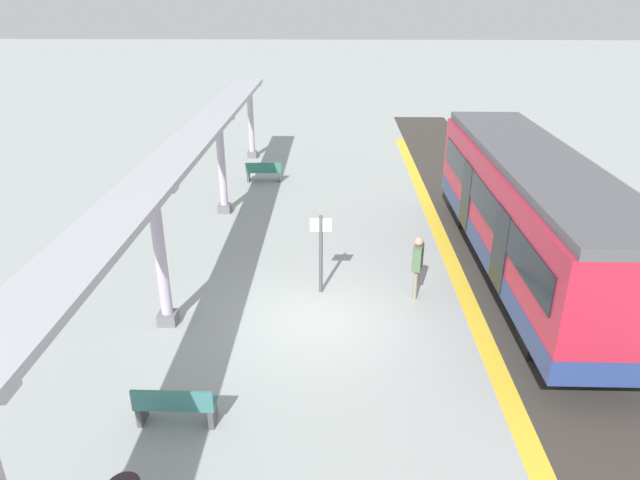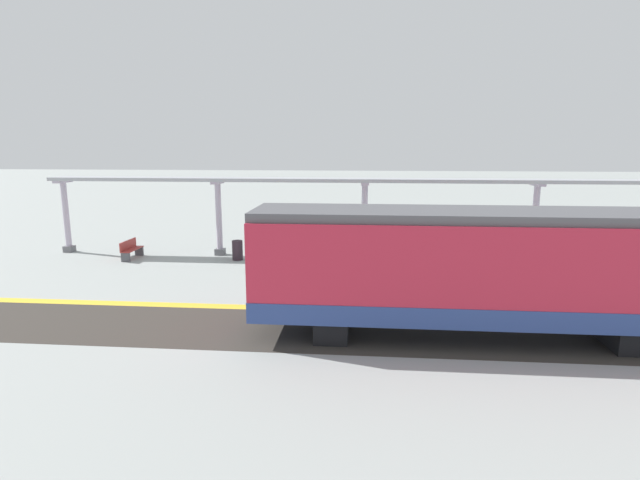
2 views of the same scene
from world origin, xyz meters
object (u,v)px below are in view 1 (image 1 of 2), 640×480
at_px(bench_mid_platform, 175,406).
at_px(platform_info_sign, 321,247).
at_px(canopy_pillar_third, 161,257).
at_px(passenger_waiting_near_edge, 418,260).
at_px(canopy_pillar_nearest, 251,121).
at_px(canopy_pillar_second, 222,165).
at_px(bench_far_end, 264,172).
at_px(train_near_carriage, 529,214).

height_order(bench_mid_platform, platform_info_sign, platform_info_sign).
height_order(canopy_pillar_third, passenger_waiting_near_edge, canopy_pillar_third).
bearing_deg(canopy_pillar_nearest, canopy_pillar_second, 90.00).
bearing_deg(bench_far_end, train_near_carriage, 134.93).
distance_m(bench_far_end, passenger_waiting_near_edge, 11.14).
xyz_separation_m(train_near_carriage, canopy_pillar_second, (9.38, -4.71, -0.04)).
distance_m(train_near_carriage, platform_info_sign, 5.85).
relative_size(canopy_pillar_second, platform_info_sign, 1.61).
bearing_deg(canopy_pillar_second, platform_info_sign, 121.84).
bearing_deg(canopy_pillar_nearest, bench_far_end, 104.99).
xyz_separation_m(canopy_pillar_nearest, bench_mid_platform, (-1.12, 18.64, -1.35)).
bearing_deg(passenger_waiting_near_edge, platform_info_sign, -5.62).
height_order(canopy_pillar_second, bench_mid_platform, canopy_pillar_second).
height_order(canopy_pillar_third, bench_far_end, canopy_pillar_third).
height_order(canopy_pillar_second, bench_far_end, canopy_pillar_second).
height_order(platform_info_sign, passenger_waiting_near_edge, platform_info_sign).
bearing_deg(platform_info_sign, canopy_pillar_nearest, -74.65).
xyz_separation_m(train_near_carriage, canopy_pillar_third, (9.38, 2.92, -0.04)).
distance_m(train_near_carriage, canopy_pillar_nearest, 15.39).
relative_size(train_near_carriage, canopy_pillar_nearest, 3.36).
bearing_deg(canopy_pillar_nearest, passenger_waiting_near_edge, 114.36).
distance_m(canopy_pillar_third, platform_info_sign, 4.08).
bearing_deg(canopy_pillar_second, passenger_waiting_near_edge, 135.04).
bearing_deg(passenger_waiting_near_edge, canopy_pillar_nearest, -65.64).
xyz_separation_m(bench_far_end, platform_info_sign, (-2.66, 9.61, 0.89)).
bearing_deg(canopy_pillar_second, train_near_carriage, 153.35).
bearing_deg(canopy_pillar_third, train_near_carriage, -162.70).
bearing_deg(bench_far_end, canopy_pillar_second, 74.46).
distance_m(platform_info_sign, passenger_waiting_near_edge, 2.53).
distance_m(bench_mid_platform, platform_info_sign, 5.88).
height_order(canopy_pillar_third, bench_mid_platform, canopy_pillar_third).
distance_m(canopy_pillar_third, bench_mid_platform, 3.93).
xyz_separation_m(canopy_pillar_third, passenger_waiting_near_edge, (-6.19, -1.45, -0.71)).
relative_size(bench_far_end, passenger_waiting_near_edge, 0.87).
height_order(bench_mid_platform, passenger_waiting_near_edge, passenger_waiting_near_edge).
bearing_deg(train_near_carriage, canopy_pillar_nearest, -52.43).
height_order(bench_far_end, platform_info_sign, platform_info_sign).
relative_size(train_near_carriage, canopy_pillar_third, 3.36).
distance_m(canopy_pillar_second, canopy_pillar_third, 7.63).
xyz_separation_m(canopy_pillar_second, platform_info_sign, (-3.68, 5.93, -0.46)).
relative_size(canopy_pillar_nearest, bench_mid_platform, 2.35).
xyz_separation_m(train_near_carriage, bench_far_end, (8.36, -8.38, -1.38)).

